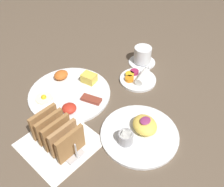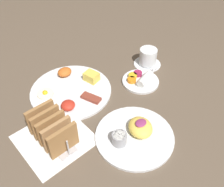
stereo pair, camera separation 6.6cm
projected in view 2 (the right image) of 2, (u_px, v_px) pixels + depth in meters
The scene contains 7 objects.
ground_plane at pixel (108, 115), 0.90m from camera, with size 3.00×3.00×0.00m, color brown.
napkin_flat at pixel (55, 139), 0.82m from camera, with size 0.22×0.22×0.00m.
plate_breakfast at pixel (71, 89), 0.99m from camera, with size 0.32×0.32×0.05m.
plate_condiments at pixel (141, 80), 1.02m from camera, with size 0.17×0.15×0.04m.
plate_foreground at pixel (135, 134), 0.82m from camera, with size 0.26×0.26×0.06m.
toast_rack at pixel (52, 129), 0.79m from camera, with size 0.10×0.18×0.10m.
coffee_cup at pixel (148, 58), 1.10m from camera, with size 0.12×0.12×0.08m.
Camera 2 is at (-0.39, -0.46, 0.67)m, focal length 40.00 mm.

